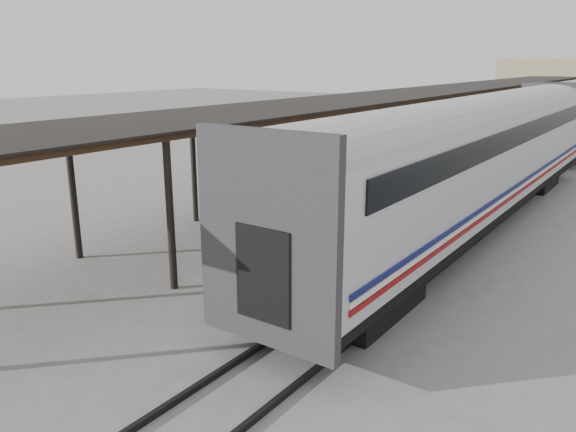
% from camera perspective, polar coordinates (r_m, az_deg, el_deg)
% --- Properties ---
extents(ground, '(160.00, 160.00, 0.00)m').
position_cam_1_polar(ground, '(15.69, -2.70, -6.12)').
color(ground, slate).
rests_on(ground, ground).
extents(canopy, '(4.90, 64.30, 4.15)m').
position_cam_1_polar(canopy, '(37.61, 16.42, 12.19)').
color(canopy, '#422B19').
rests_on(canopy, ground).
extents(building_left, '(12.00, 8.00, 6.00)m').
position_cam_1_polar(building_left, '(95.41, 24.48, 12.49)').
color(building_left, tan).
rests_on(building_left, ground).
extents(baggage_cart, '(1.56, 2.55, 0.86)m').
position_cam_1_polar(baggage_cart, '(14.72, -1.59, -4.88)').
color(baggage_cart, brown).
rests_on(baggage_cart, ground).
extents(suitcase_stack, '(1.26, 1.10, 0.56)m').
position_cam_1_polar(suitcase_stack, '(14.87, -0.98, -3.01)').
color(suitcase_stack, '#3D3D40').
rests_on(suitcase_stack, baggage_cart).
extents(luggage_tug, '(1.61, 1.93, 1.47)m').
position_cam_1_polar(luggage_tug, '(34.95, 17.88, 6.36)').
color(luggage_tug, '#9C220E').
rests_on(luggage_tug, ground).
extents(porter, '(0.61, 0.77, 1.87)m').
position_cam_1_polar(porter, '(13.72, -2.42, -1.38)').
color(porter, navy).
rests_on(porter, baggage_cart).
extents(pedestrian, '(1.23, 0.86, 1.94)m').
position_cam_1_polar(pedestrian, '(30.24, 14.52, 5.86)').
color(pedestrian, black).
rests_on(pedestrian, ground).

